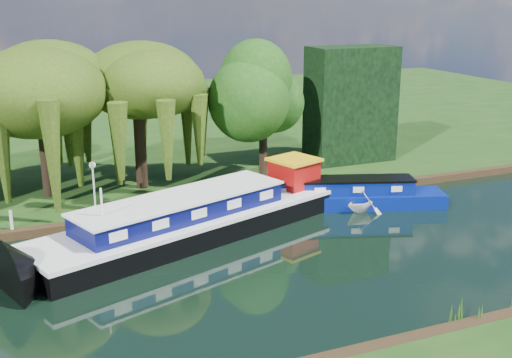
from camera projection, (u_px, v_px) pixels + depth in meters
name	position (u px, v px, depth m)	size (l,w,h in m)	color
ground	(126.00, 292.00, 26.68)	(120.00, 120.00, 0.00)	black
far_bank	(46.00, 131.00, 56.69)	(120.00, 52.00, 0.45)	#13330E
dutch_barge	(200.00, 217.00, 32.78)	(18.20, 9.63, 3.77)	black
narrowboat	(336.00, 196.00, 37.14)	(12.56, 6.07, 1.83)	navy
white_cruiser	(364.00, 210.00, 36.66)	(2.26, 2.62, 1.38)	silver
willow_left	(40.00, 92.00, 36.26)	(7.05, 7.05, 8.45)	black
willow_right	(138.00, 94.00, 37.93)	(6.48, 6.48, 7.89)	black
tree_far_right	(263.00, 97.00, 40.54)	(4.61, 4.61, 7.54)	black
conifer_hedge	(351.00, 104.00, 44.90)	(6.00, 3.00, 8.00)	black
lamppost	(93.00, 172.00, 35.47)	(0.36, 0.36, 2.56)	silver
mooring_posts	(82.00, 211.00, 33.65)	(19.16, 0.16, 1.00)	silver
reeds_near	(366.00, 333.00, 22.39)	(33.70, 1.50, 1.10)	#1D4612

